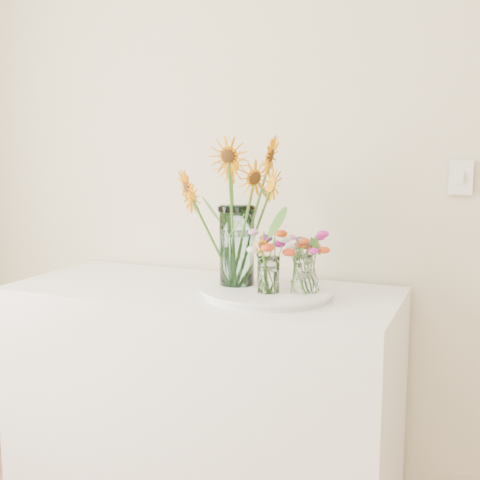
{
  "coord_description": "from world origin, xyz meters",
  "views": [
    {
      "loc": [
        0.45,
        0.02,
        1.39
      ],
      "look_at": [
        -0.33,
        1.89,
        1.09
      ],
      "focal_mm": 45.0,
      "sensor_mm": 36.0,
      "label": 1
    }
  ],
  "objects_px": {
    "tray": "(267,293)",
    "small_vase_c": "(303,271)",
    "small_vase_a": "(268,275)",
    "counter": "(203,405)",
    "mason_jar": "(237,246)",
    "small_vase_b": "(306,275)"
  },
  "relations": [
    {
      "from": "counter",
      "to": "mason_jar",
      "type": "xyz_separation_m",
      "value": [
        0.15,
        -0.02,
        0.62
      ]
    },
    {
      "from": "tray",
      "to": "small_vase_c",
      "type": "xyz_separation_m",
      "value": [
        0.1,
        0.08,
        0.07
      ]
    },
    {
      "from": "tray",
      "to": "mason_jar",
      "type": "height_order",
      "value": "mason_jar"
    },
    {
      "from": "counter",
      "to": "tray",
      "type": "xyz_separation_m",
      "value": [
        0.26,
        -0.03,
        0.46
      ]
    },
    {
      "from": "small_vase_a",
      "to": "small_vase_b",
      "type": "bearing_deg",
      "value": 25.12
    },
    {
      "from": "mason_jar",
      "to": "small_vase_c",
      "type": "bearing_deg",
      "value": 17.59
    },
    {
      "from": "tray",
      "to": "small_vase_c",
      "type": "relative_size",
      "value": 3.76
    },
    {
      "from": "small_vase_a",
      "to": "small_vase_c",
      "type": "bearing_deg",
      "value": 62.26
    },
    {
      "from": "small_vase_c",
      "to": "small_vase_a",
      "type": "bearing_deg",
      "value": -117.74
    },
    {
      "from": "counter",
      "to": "small_vase_a",
      "type": "bearing_deg",
      "value": -17.76
    },
    {
      "from": "tray",
      "to": "small_vase_c",
      "type": "bearing_deg",
      "value": 38.45
    },
    {
      "from": "tray",
      "to": "small_vase_b",
      "type": "distance_m",
      "value": 0.16
    },
    {
      "from": "counter",
      "to": "mason_jar",
      "type": "height_order",
      "value": "mason_jar"
    },
    {
      "from": "small_vase_a",
      "to": "small_vase_b",
      "type": "xyz_separation_m",
      "value": [
        0.11,
        0.05,
        -0.0
      ]
    },
    {
      "from": "mason_jar",
      "to": "small_vase_a",
      "type": "bearing_deg",
      "value": -26.7
    },
    {
      "from": "counter",
      "to": "small_vase_c",
      "type": "height_order",
      "value": "small_vase_c"
    },
    {
      "from": "counter",
      "to": "small_vase_b",
      "type": "relative_size",
      "value": 11.21
    },
    {
      "from": "small_vase_b",
      "to": "mason_jar",
      "type": "bearing_deg",
      "value": 175.64
    },
    {
      "from": "small_vase_a",
      "to": "counter",
      "type": "bearing_deg",
      "value": 162.24
    },
    {
      "from": "tray",
      "to": "small_vase_a",
      "type": "bearing_deg",
      "value": -66.05
    },
    {
      "from": "mason_jar",
      "to": "counter",
      "type": "bearing_deg",
      "value": 171.95
    },
    {
      "from": "small_vase_a",
      "to": "small_vase_b",
      "type": "height_order",
      "value": "same"
    }
  ]
}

